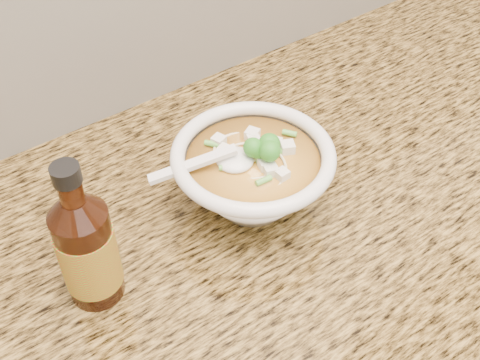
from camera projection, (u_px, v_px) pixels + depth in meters
counter_slab at (273, 221)px, 0.80m from camera, size 4.00×0.68×0.04m
soup_bowl at (253, 176)px, 0.77m from camera, size 0.23×0.21×0.11m
hot_sauce_bottle at (87, 249)px, 0.65m from camera, size 0.07×0.07×0.20m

